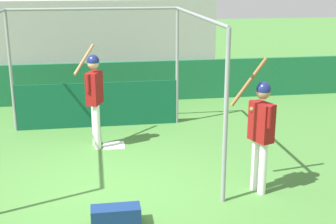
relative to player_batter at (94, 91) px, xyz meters
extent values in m
plane|color=#477F38|center=(0.18, -2.08, -1.18)|extent=(60.00, 60.00, 0.00)
cube|color=#196038|center=(0.18, 3.53, -0.62)|extent=(24.00, 0.12, 1.12)
cube|color=#9E9E99|center=(0.18, 5.19, 0.21)|extent=(6.50, 3.20, 2.77)
cube|color=maroon|center=(-2.29, 3.99, -0.01)|extent=(0.45, 0.40, 0.10)
cube|color=maroon|center=(-2.29, 4.17, 0.22)|extent=(0.45, 0.06, 0.40)
cube|color=maroon|center=(-1.74, 3.99, -0.01)|extent=(0.45, 0.40, 0.10)
cube|color=maroon|center=(-1.74, 4.17, 0.22)|extent=(0.45, 0.06, 0.40)
cube|color=maroon|center=(-1.19, 3.99, -0.01)|extent=(0.45, 0.40, 0.10)
cube|color=maroon|center=(-1.19, 4.17, 0.22)|extent=(0.45, 0.06, 0.40)
cube|color=maroon|center=(-0.64, 3.99, -0.01)|extent=(0.45, 0.40, 0.10)
cube|color=maroon|center=(-0.64, 4.17, 0.22)|extent=(0.45, 0.06, 0.40)
cube|color=maroon|center=(-0.09, 3.99, -0.01)|extent=(0.45, 0.40, 0.10)
cube|color=maroon|center=(-0.09, 4.17, 0.22)|extent=(0.45, 0.06, 0.40)
cube|color=maroon|center=(0.46, 3.99, -0.01)|extent=(0.45, 0.40, 0.10)
cube|color=maroon|center=(0.46, 4.17, 0.22)|extent=(0.45, 0.06, 0.40)
cube|color=maroon|center=(1.01, 3.99, -0.01)|extent=(0.45, 0.40, 0.10)
cube|color=maroon|center=(1.01, 4.17, 0.22)|extent=(0.45, 0.06, 0.40)
cube|color=maroon|center=(1.56, 3.99, -0.01)|extent=(0.45, 0.40, 0.10)
cube|color=maroon|center=(1.56, 4.17, 0.22)|extent=(0.45, 0.06, 0.40)
cube|color=maroon|center=(2.11, 3.99, -0.01)|extent=(0.45, 0.40, 0.10)
cube|color=maroon|center=(2.11, 4.17, 0.22)|extent=(0.45, 0.06, 0.40)
cube|color=maroon|center=(2.66, 3.99, -0.01)|extent=(0.45, 0.40, 0.10)
cube|color=maroon|center=(2.66, 4.17, 0.22)|extent=(0.45, 0.06, 0.40)
cube|color=maroon|center=(-2.29, 4.79, 0.39)|extent=(0.45, 0.40, 0.10)
cube|color=maroon|center=(-2.29, 4.97, 0.62)|extent=(0.45, 0.06, 0.40)
cube|color=maroon|center=(-1.74, 4.79, 0.39)|extent=(0.45, 0.40, 0.10)
cube|color=maroon|center=(-1.74, 4.97, 0.62)|extent=(0.45, 0.06, 0.40)
cube|color=maroon|center=(-1.19, 4.79, 0.39)|extent=(0.45, 0.40, 0.10)
cube|color=maroon|center=(-1.19, 4.97, 0.62)|extent=(0.45, 0.06, 0.40)
cube|color=maroon|center=(-0.64, 4.79, 0.39)|extent=(0.45, 0.40, 0.10)
cube|color=maroon|center=(-0.64, 4.97, 0.62)|extent=(0.45, 0.06, 0.40)
cube|color=maroon|center=(-0.09, 4.79, 0.39)|extent=(0.45, 0.40, 0.10)
cube|color=maroon|center=(-0.09, 4.97, 0.62)|extent=(0.45, 0.06, 0.40)
cube|color=maroon|center=(0.46, 4.79, 0.39)|extent=(0.45, 0.40, 0.10)
cube|color=maroon|center=(0.46, 4.97, 0.62)|extent=(0.45, 0.06, 0.40)
cube|color=maroon|center=(1.01, 4.79, 0.39)|extent=(0.45, 0.40, 0.10)
cube|color=maroon|center=(1.01, 4.97, 0.62)|extent=(0.45, 0.06, 0.40)
cube|color=maroon|center=(1.56, 4.79, 0.39)|extent=(0.45, 0.40, 0.10)
cube|color=maroon|center=(1.56, 4.97, 0.62)|extent=(0.45, 0.06, 0.40)
cube|color=maroon|center=(2.11, 4.79, 0.39)|extent=(0.45, 0.40, 0.10)
cube|color=maroon|center=(2.11, 4.97, 0.62)|extent=(0.45, 0.06, 0.40)
cube|color=maroon|center=(2.66, 4.79, 0.39)|extent=(0.45, 0.40, 0.10)
cube|color=maroon|center=(2.66, 4.97, 0.62)|extent=(0.45, 0.06, 0.40)
cube|color=maroon|center=(-2.29, 5.59, 0.79)|extent=(0.45, 0.40, 0.10)
cube|color=maroon|center=(-2.29, 5.77, 1.02)|extent=(0.45, 0.06, 0.40)
cube|color=maroon|center=(-1.74, 5.59, 0.79)|extent=(0.45, 0.40, 0.10)
cube|color=maroon|center=(-1.74, 5.77, 1.02)|extent=(0.45, 0.06, 0.40)
cube|color=maroon|center=(-1.19, 5.59, 0.79)|extent=(0.45, 0.40, 0.10)
cube|color=maroon|center=(-1.19, 5.77, 1.02)|extent=(0.45, 0.06, 0.40)
cube|color=maroon|center=(-0.64, 5.59, 0.79)|extent=(0.45, 0.40, 0.10)
cube|color=maroon|center=(-0.64, 5.77, 1.02)|extent=(0.45, 0.06, 0.40)
cube|color=maroon|center=(-0.09, 5.59, 0.79)|extent=(0.45, 0.40, 0.10)
cube|color=maroon|center=(-0.09, 5.77, 1.02)|extent=(0.45, 0.06, 0.40)
cube|color=maroon|center=(0.46, 5.59, 0.79)|extent=(0.45, 0.40, 0.10)
cube|color=maroon|center=(0.46, 5.77, 1.02)|extent=(0.45, 0.06, 0.40)
cube|color=maroon|center=(1.01, 5.59, 0.79)|extent=(0.45, 0.40, 0.10)
cube|color=maroon|center=(1.01, 5.77, 1.02)|extent=(0.45, 0.06, 0.40)
cube|color=maroon|center=(1.56, 5.59, 0.79)|extent=(0.45, 0.40, 0.10)
cube|color=maroon|center=(1.56, 5.77, 1.02)|extent=(0.45, 0.06, 0.40)
cube|color=maroon|center=(2.11, 5.59, 0.79)|extent=(0.45, 0.40, 0.10)
cube|color=maroon|center=(2.11, 5.77, 1.02)|extent=(0.45, 0.06, 0.40)
cube|color=maroon|center=(2.66, 5.59, 0.79)|extent=(0.45, 0.40, 0.10)
cube|color=maroon|center=(2.66, 5.77, 1.02)|extent=(0.45, 0.06, 0.40)
cube|color=maroon|center=(-2.29, 6.39, 1.19)|extent=(0.45, 0.40, 0.10)
cube|color=maroon|center=(-2.29, 6.57, 1.42)|extent=(0.45, 0.06, 0.40)
cube|color=maroon|center=(-1.74, 6.39, 1.19)|extent=(0.45, 0.40, 0.10)
cube|color=maroon|center=(-1.74, 6.57, 1.42)|extent=(0.45, 0.06, 0.40)
cube|color=maroon|center=(-1.19, 6.39, 1.19)|extent=(0.45, 0.40, 0.10)
cube|color=maroon|center=(-1.19, 6.57, 1.42)|extent=(0.45, 0.06, 0.40)
cube|color=maroon|center=(-0.64, 6.39, 1.19)|extent=(0.45, 0.40, 0.10)
cube|color=maroon|center=(-0.64, 6.57, 1.42)|extent=(0.45, 0.06, 0.40)
cube|color=maroon|center=(-0.09, 6.39, 1.19)|extent=(0.45, 0.40, 0.10)
cube|color=maroon|center=(-0.09, 6.57, 1.42)|extent=(0.45, 0.06, 0.40)
cube|color=maroon|center=(0.46, 6.39, 1.19)|extent=(0.45, 0.40, 0.10)
cube|color=maroon|center=(0.46, 6.57, 1.42)|extent=(0.45, 0.06, 0.40)
cube|color=maroon|center=(1.01, 6.39, 1.19)|extent=(0.45, 0.40, 0.10)
cube|color=maroon|center=(1.01, 6.57, 1.42)|extent=(0.45, 0.06, 0.40)
cube|color=maroon|center=(1.56, 6.39, 1.19)|extent=(0.45, 0.40, 0.10)
cube|color=maroon|center=(1.56, 6.57, 1.42)|extent=(0.45, 0.06, 0.40)
cube|color=maroon|center=(2.11, 6.39, 1.19)|extent=(0.45, 0.40, 0.10)
cube|color=maroon|center=(2.11, 6.57, 1.42)|extent=(0.45, 0.06, 0.40)
cube|color=maroon|center=(2.66, 6.39, 1.19)|extent=(0.45, 0.40, 0.10)
cube|color=maroon|center=(2.66, 6.57, 1.42)|extent=(0.45, 0.06, 0.40)
cylinder|color=gray|center=(1.93, -2.77, 0.17)|extent=(0.07, 0.07, 2.70)
cylinder|color=gray|center=(-1.80, 1.36, 0.17)|extent=(0.07, 0.07, 2.70)
cylinder|color=gray|center=(1.93, 1.36, 0.17)|extent=(0.07, 0.07, 2.70)
cylinder|color=gray|center=(1.93, -0.71, 1.52)|extent=(0.06, 4.12, 0.06)
cylinder|color=gray|center=(0.06, 1.36, 1.52)|extent=(3.73, 0.06, 0.06)
cube|color=#0F5133|center=(0.06, 1.34, -0.65)|extent=(3.66, 0.03, 1.05)
cube|color=white|center=(0.36, -0.01, -1.17)|extent=(0.44, 0.44, 0.02)
cylinder|color=white|center=(0.02, -0.12, -0.72)|extent=(0.17, 0.17, 0.92)
cylinder|color=white|center=(-0.01, 0.10, -0.72)|extent=(0.17, 0.17, 0.92)
cube|color=maroon|center=(0.01, -0.01, 0.07)|extent=(0.36, 0.46, 0.65)
sphere|color=tan|center=(0.01, -0.01, 0.57)|extent=(0.23, 0.23, 0.23)
sphere|color=navy|center=(0.01, -0.01, 0.62)|extent=(0.24, 0.24, 0.24)
cylinder|color=maroon|center=(-0.12, -0.19, 0.21)|extent=(0.09, 0.09, 0.36)
cylinder|color=maroon|center=(0.05, 0.20, 0.21)|extent=(0.09, 0.09, 0.36)
cylinder|color=#AD7F4C|center=(-0.18, 0.33, 0.59)|extent=(0.45, 0.66, 0.55)
sphere|color=#AD7F4C|center=(0.12, 0.14, 0.34)|extent=(0.08, 0.08, 0.08)
cylinder|color=white|center=(2.62, -2.61, -0.74)|extent=(0.17, 0.17, 0.88)
cylinder|color=white|center=(2.55, -2.44, -0.74)|extent=(0.17, 0.17, 0.88)
cube|color=maroon|center=(2.59, -2.53, 0.02)|extent=(0.35, 0.45, 0.63)
sphere|color=#A37556|center=(2.59, -2.53, 0.50)|extent=(0.22, 0.22, 0.22)
sphere|color=navy|center=(2.59, -2.53, 0.55)|extent=(0.23, 0.23, 0.23)
cylinder|color=maroon|center=(2.63, -2.74, 0.16)|extent=(0.09, 0.09, 0.34)
cylinder|color=maroon|center=(2.47, -2.35, 0.16)|extent=(0.09, 0.09, 0.34)
cylinder|color=brown|center=(2.46, -2.19, 0.59)|extent=(0.58, 0.09, 0.79)
sphere|color=brown|center=(2.45, -2.45, 0.21)|extent=(0.08, 0.08, 0.08)
cube|color=navy|center=(0.23, -3.24, -1.04)|extent=(0.70, 0.28, 0.28)
camera|label=1|loc=(0.03, -9.21, 2.24)|focal=50.00mm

